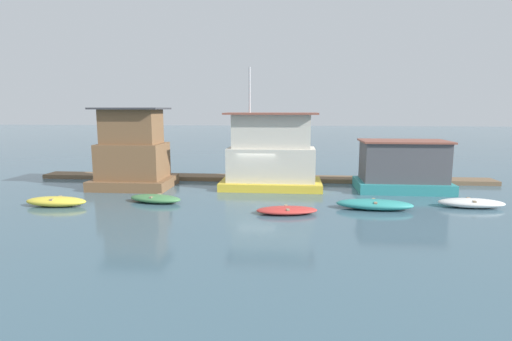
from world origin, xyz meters
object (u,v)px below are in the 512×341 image
Objects in this scene: dinghy_green at (155,199)px; dinghy_red at (287,210)px; houseboat_yellow at (271,156)px; dinghy_white at (471,203)px; dinghy_teal at (374,204)px; houseboat_brown at (133,154)px; dinghy_yellow at (56,201)px; houseboat_teal at (403,167)px.

dinghy_green is 7.82m from dinghy_red.
dinghy_white is (11.22, -4.48, -1.96)m from houseboat_yellow.
dinghy_teal reaches higher than dinghy_green.
houseboat_brown is at bearing -175.77° from houseboat_yellow.
houseboat_yellow is 13.32m from dinghy_yellow.
dinghy_teal is 5.44m from dinghy_white.
dinghy_green is 0.81× the size of dinghy_teal.
houseboat_brown is at bearing 162.86° from dinghy_teal.
dinghy_red is at bearing -2.04° from dinghy_yellow.
dinghy_yellow is (-20.23, -6.13, -1.30)m from houseboat_teal.
houseboat_yellow reaches higher than houseboat_brown.
dinghy_teal is (-2.79, -5.23, -1.30)m from houseboat_teal.
dinghy_red is (7.60, -1.85, -0.04)m from dinghy_green.
dinghy_teal is at bearing -118.06° from houseboat_teal.
houseboat_brown is 16.07m from dinghy_teal.
houseboat_brown is 21.04m from dinghy_white.
dinghy_white is (17.63, 0.41, 0.02)m from dinghy_green.
houseboat_brown reaches higher than dinghy_green.
houseboat_yellow is 2.28× the size of dinghy_white.
dinghy_green is (5.17, 1.40, -0.05)m from dinghy_yellow.
houseboat_brown reaches higher than dinghy_red.
houseboat_yellow is at bearing 158.24° from dinghy_white.
dinghy_yellow is at bearing -151.53° from houseboat_yellow.
dinghy_teal is (12.27, -0.50, 0.05)m from dinghy_green.
houseboat_yellow reaches higher than dinghy_yellow.
dinghy_white reaches higher than dinghy_red.
houseboat_teal is (8.64, -0.15, -0.64)m from houseboat_yellow.
dinghy_white is at bearing 12.70° from dinghy_red.
dinghy_teal is at bearing -170.36° from dinghy_white.
dinghy_green is (-15.06, -4.73, -1.34)m from houseboat_teal.
dinghy_yellow is 12.78m from dinghy_red.
houseboat_brown is 6.36m from dinghy_yellow.
dinghy_red is at bearing -80.03° from houseboat_yellow.
dinghy_teal is (4.67, 1.35, 0.09)m from dinghy_red.
houseboat_teal is at bearing -1.02° from houseboat_yellow.
houseboat_brown is 1.65× the size of dinghy_red.
dinghy_white is (2.57, -4.32, -1.32)m from houseboat_teal.
houseboat_teal is at bearing 61.94° from dinghy_teal.
houseboat_yellow reaches higher than dinghy_red.
houseboat_teal reaches higher than dinghy_yellow.
houseboat_yellow is at bearing 37.29° from dinghy_green.
dinghy_green is at bearing 166.31° from dinghy_red.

